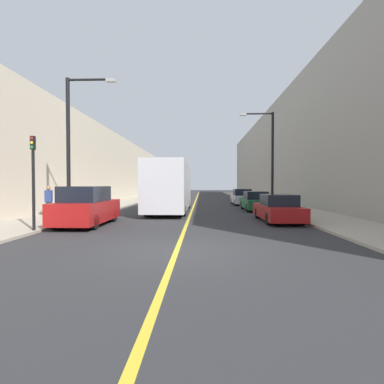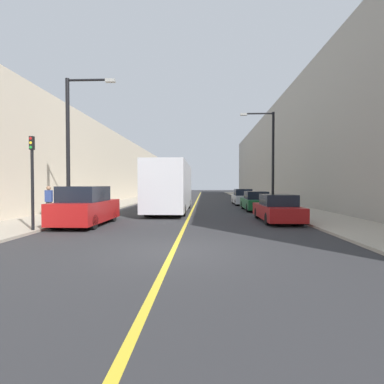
{
  "view_description": "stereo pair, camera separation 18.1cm",
  "coord_description": "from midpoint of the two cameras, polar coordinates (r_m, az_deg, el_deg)",
  "views": [
    {
      "loc": [
        0.75,
        -8.83,
        1.98
      ],
      "look_at": [
        0.1,
        11.38,
        1.48
      ],
      "focal_mm": 28.0,
      "sensor_mm": 36.0,
      "label": 1
    },
    {
      "loc": [
        0.93,
        -8.82,
        1.98
      ],
      "look_at": [
        0.1,
        11.38,
        1.48
      ],
      "focal_mm": 28.0,
      "sensor_mm": 36.0,
      "label": 2
    }
  ],
  "objects": [
    {
      "name": "pedestrian",
      "position": [
        19.48,
        -25.37,
        -1.49
      ],
      "size": [
        0.39,
        0.25,
        1.79
      ],
      "color": "#2D2D33",
      "rests_on": "sidewalk_left"
    },
    {
      "name": "sidewalk_right",
      "position": [
        39.48,
        12.41,
        -1.41
      ],
      "size": [
        3.61,
        72.0,
        0.11
      ],
      "primitive_type": "cube",
      "color": "#A89E8C",
      "rests_on": "ground"
    },
    {
      "name": "car_right_far",
      "position": [
        29.74,
        9.78,
        -1.07
      ],
      "size": [
        1.76,
        4.56,
        1.55
      ],
      "color": "silver",
      "rests_on": "ground"
    },
    {
      "name": "car_right_mid",
      "position": [
        23.38,
        12.23,
        -1.83
      ],
      "size": [
        1.76,
        4.7,
        1.46
      ],
      "color": "#145128",
      "rests_on": "ground"
    },
    {
      "name": "building_row_left",
      "position": [
        40.8,
        -15.32,
        4.32
      ],
      "size": [
        4.0,
        72.0,
        8.16
      ],
      "primitive_type": "cube",
      "color": "beige",
      "rests_on": "ground"
    },
    {
      "name": "building_row_right",
      "position": [
        40.47,
        17.81,
        7.04
      ],
      "size": [
        4.0,
        72.0,
        11.98
      ],
      "primitive_type": "cube",
      "color": "gray",
      "rests_on": "ground"
    },
    {
      "name": "road_center_line",
      "position": [
        38.88,
        1.13,
        -1.49
      ],
      "size": [
        0.16,
        72.0,
        0.01
      ],
      "primitive_type": "cube",
      "color": "gold",
      "rests_on": "ground"
    },
    {
      "name": "car_right_near",
      "position": [
        16.62,
        16.23,
        -3.18
      ],
      "size": [
        1.81,
        4.78,
        1.46
      ],
      "color": "maroon",
      "rests_on": "ground"
    },
    {
      "name": "street_lamp_right",
      "position": [
        24.02,
        14.85,
        7.07
      ],
      "size": [
        2.62,
        0.24,
        7.44
      ],
      "color": "black",
      "rests_on": "sidewalk_right"
    },
    {
      "name": "street_lamp_left",
      "position": [
        17.05,
        -21.56,
        9.31
      ],
      "size": [
        2.62,
        0.24,
        7.41
      ],
      "color": "black",
      "rests_on": "sidewalk_left"
    },
    {
      "name": "ground_plane",
      "position": [
        9.08,
        -3.06,
        -11.16
      ],
      "size": [
        200.0,
        200.0,
        0.0
      ],
      "primitive_type": "plane",
      "color": "#2D2D30"
    },
    {
      "name": "sidewalk_left",
      "position": [
        39.8,
        -10.06,
        -1.37
      ],
      "size": [
        3.61,
        72.0,
        0.11
      ],
      "primitive_type": "cube",
      "color": "#A89E8C",
      "rests_on": "ground"
    },
    {
      "name": "parked_suv_left",
      "position": [
        15.37,
        -19.23,
        -2.77
      ],
      "size": [
        1.94,
        4.6,
        1.9
      ],
      "color": "maroon",
      "rests_on": "ground"
    },
    {
      "name": "traffic_light",
      "position": [
        13.86,
        -27.8,
        2.23
      ],
      "size": [
        0.16,
        0.18,
        3.84
      ],
      "color": "black",
      "rests_on": "sidewalk_left"
    },
    {
      "name": "bus",
      "position": [
        21.8,
        -3.87,
        1.09
      ],
      "size": [
        2.58,
        10.08,
        3.5
      ],
      "color": "silver",
      "rests_on": "ground"
    }
  ]
}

